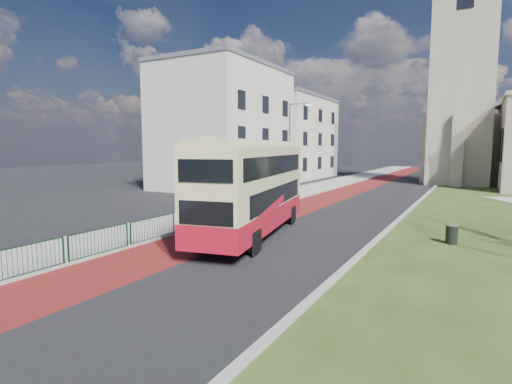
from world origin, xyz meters
The scene contains 13 objects.
ground centered at (0.00, 0.00, 0.00)m, with size 160.00×160.00×0.00m, color black.
road_carriageway centered at (1.50, 20.00, 0.01)m, with size 9.00×120.00×0.01m, color black.
bus_lane centered at (-1.20, 20.00, 0.01)m, with size 3.40×120.00×0.01m, color #591414.
pavement_west centered at (-5.00, 20.00, 0.06)m, with size 4.00×120.00×0.12m, color gray.
kerb_west centered at (-3.00, 20.00, 0.07)m, with size 0.25×120.00×0.13m, color #999993.
kerb_east centered at (6.10, 22.00, 0.07)m, with size 0.25×80.00×0.13m, color #999993.
pedestrian_railing centered at (-2.95, 4.00, 0.55)m, with size 0.07×24.00×1.12m.
gothic_church centered at (12.56, 38.00, 13.13)m, with size 16.38×18.00×40.00m.
street_block_near centered at (-14.00, 22.00, 6.51)m, with size 10.30×14.30×13.00m.
street_block_far centered at (-14.00, 38.00, 5.76)m, with size 10.30×16.30×11.50m.
streetlamp centered at (-4.35, 18.00, 4.59)m, with size 2.13×0.18×8.00m.
bus centered at (0.52, 2.56, 2.56)m, with size 4.56×11.02×4.49m.
litter_bin centered at (9.14, 5.31, 0.48)m, with size 0.58×0.58×0.87m.
Camera 1 is at (9.97, -14.13, 4.31)m, focal length 28.00 mm.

